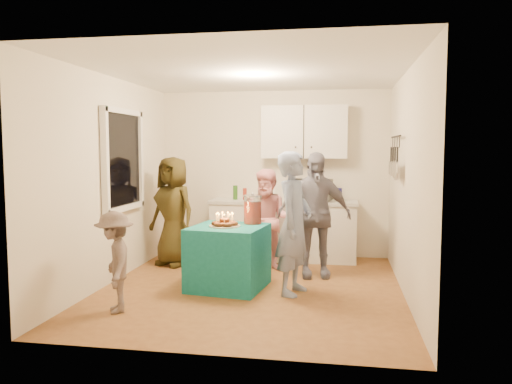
% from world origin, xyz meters
% --- Properties ---
extents(floor, '(4.00, 4.00, 0.00)m').
position_xyz_m(floor, '(0.00, 0.00, 0.00)').
color(floor, brown).
rests_on(floor, ground).
extents(ceiling, '(4.00, 4.00, 0.00)m').
position_xyz_m(ceiling, '(0.00, 0.00, 2.60)').
color(ceiling, white).
rests_on(ceiling, floor).
extents(back_wall, '(3.60, 3.60, 0.00)m').
position_xyz_m(back_wall, '(0.00, 2.00, 1.30)').
color(back_wall, silver).
rests_on(back_wall, floor).
extents(left_wall, '(4.00, 4.00, 0.00)m').
position_xyz_m(left_wall, '(-1.80, 0.00, 1.30)').
color(left_wall, silver).
rests_on(left_wall, floor).
extents(right_wall, '(4.00, 4.00, 0.00)m').
position_xyz_m(right_wall, '(1.80, 0.00, 1.30)').
color(right_wall, silver).
rests_on(right_wall, floor).
extents(window_night, '(0.04, 1.00, 1.20)m').
position_xyz_m(window_night, '(-1.77, 0.30, 1.55)').
color(window_night, black).
rests_on(window_night, left_wall).
extents(counter, '(2.20, 0.58, 0.86)m').
position_xyz_m(counter, '(0.20, 1.70, 0.43)').
color(counter, white).
rests_on(counter, floor).
extents(countertop, '(2.24, 0.62, 0.05)m').
position_xyz_m(countertop, '(0.20, 1.70, 0.89)').
color(countertop, beige).
rests_on(countertop, counter).
extents(upper_cabinet, '(1.30, 0.30, 0.80)m').
position_xyz_m(upper_cabinet, '(0.50, 1.85, 1.95)').
color(upper_cabinet, white).
rests_on(upper_cabinet, back_wall).
extents(pot_rack, '(0.12, 1.00, 0.60)m').
position_xyz_m(pot_rack, '(1.72, 0.70, 1.60)').
color(pot_rack, black).
rests_on(pot_rack, right_wall).
extents(microwave, '(0.65, 0.50, 0.32)m').
position_xyz_m(microwave, '(0.62, 1.70, 1.07)').
color(microwave, white).
rests_on(microwave, countertop).
extents(party_table, '(0.96, 0.96, 0.76)m').
position_xyz_m(party_table, '(-0.28, -0.01, 0.38)').
color(party_table, '#116E72').
rests_on(party_table, floor).
extents(donut_cake, '(0.38, 0.38, 0.18)m').
position_xyz_m(donut_cake, '(-0.32, -0.04, 0.85)').
color(donut_cake, '#381C0C').
rests_on(donut_cake, party_table).
extents(punch_jar, '(0.22, 0.22, 0.34)m').
position_xyz_m(punch_jar, '(-0.02, 0.24, 0.93)').
color(punch_jar, red).
rests_on(punch_jar, party_table).
extents(man_birthday, '(0.54, 0.69, 1.67)m').
position_xyz_m(man_birthday, '(0.53, -0.12, 0.83)').
color(man_birthday, '#8091BA').
rests_on(man_birthday, floor).
extents(woman_back_left, '(0.91, 0.79, 1.58)m').
position_xyz_m(woman_back_left, '(-1.34, 1.04, 0.79)').
color(woman_back_left, '#554818').
rests_on(woman_back_left, floor).
extents(woman_back_center, '(0.72, 0.57, 1.42)m').
position_xyz_m(woman_back_center, '(0.08, 0.93, 0.71)').
color(woman_back_center, pink).
rests_on(woman_back_center, floor).
extents(woman_back_right, '(1.03, 0.59, 1.66)m').
position_xyz_m(woman_back_right, '(0.72, 0.70, 0.83)').
color(woman_back_right, black).
rests_on(woman_back_right, floor).
extents(child_near_left, '(0.67, 0.79, 1.06)m').
position_xyz_m(child_near_left, '(-1.25, -1.09, 0.53)').
color(child_near_left, '#574946').
rests_on(child_near_left, floor).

